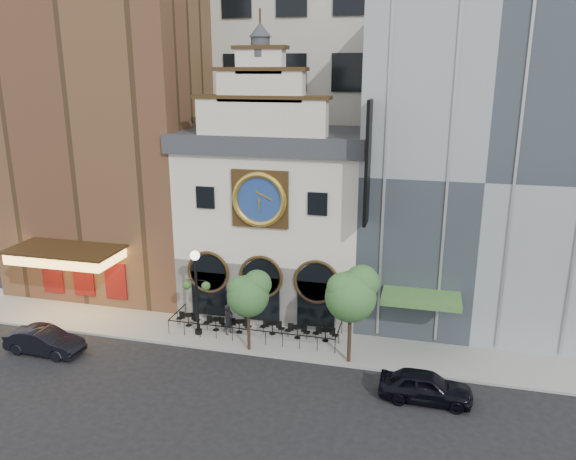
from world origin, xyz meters
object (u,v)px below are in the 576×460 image
at_px(bistro_4, 297,331).
at_px(bistro_3, 272,327).
at_px(tree_left, 249,293).
at_px(tree_right, 352,293).
at_px(car_left, 45,341).
at_px(bistro_0, 188,319).
at_px(bistro_5, 325,334).
at_px(bistro_1, 216,323).
at_px(car_right, 426,386).
at_px(pedestrian, 229,319).
at_px(bistro_2, 239,326).
at_px(lamppost, 196,283).

bearing_deg(bistro_4, bistro_3, 175.29).
bearing_deg(bistro_4, tree_left, -139.22).
bearing_deg(tree_right, car_left, -169.72).
distance_m(bistro_0, tree_right, 11.63).
relative_size(bistro_3, tree_right, 0.28).
relative_size(bistro_4, tree_right, 0.28).
distance_m(bistro_0, car_left, 8.60).
bearing_deg(bistro_5, tree_left, -153.12).
height_order(bistro_1, car_right, car_right).
bearing_deg(pedestrian, bistro_5, -62.16).
xyz_separation_m(bistro_2, tree_left, (1.34, -1.94, 3.15)).
bearing_deg(car_right, bistro_3, 62.96).
bearing_deg(bistro_3, tree_left, -109.10).
distance_m(car_right, tree_right, 6.20).
bearing_deg(car_left, bistro_5, -69.43).
xyz_separation_m(car_right, lamppost, (-13.98, 3.86, 2.76)).
height_order(bistro_0, bistro_2, same).
height_order(bistro_2, tree_left, tree_left).
xyz_separation_m(pedestrian, tree_right, (7.89, -1.57, 3.23)).
xyz_separation_m(bistro_3, bistro_4, (1.65, -0.14, 0.00)).
distance_m(bistro_0, bistro_3, 5.63).
xyz_separation_m(bistro_0, bistro_1, (1.98, -0.18, 0.00)).
xyz_separation_m(bistro_0, pedestrian, (2.94, -0.43, 0.50)).
bearing_deg(bistro_1, pedestrian, -14.65).
bearing_deg(tree_right, bistro_0, 169.53).
bearing_deg(tree_right, bistro_5, 130.84).
relative_size(lamppost, tree_right, 0.96).
xyz_separation_m(bistro_4, bistro_5, (1.76, 0.04, 0.00)).
distance_m(bistro_5, car_left, 16.73).
distance_m(bistro_2, lamppost, 3.90).
bearing_deg(car_left, tree_left, -72.71).
bearing_deg(lamppost, bistro_1, 32.39).
distance_m(bistro_4, tree_left, 4.48).
bearing_deg(car_right, pedestrian, 70.89).
xyz_separation_m(bistro_0, tree_left, (4.86, -2.05, 3.15)).
relative_size(bistro_2, bistro_5, 1.00).
height_order(bistro_1, car_left, car_left).
relative_size(pedestrian, tree_left, 0.39).
xyz_separation_m(bistro_0, bistro_4, (7.28, 0.03, 0.00)).
bearing_deg(tree_left, bistro_4, 40.78).
xyz_separation_m(bistro_5, car_right, (6.04, -4.86, 0.18)).
distance_m(bistro_3, bistro_5, 3.41).
bearing_deg(car_left, bistro_0, -50.52).
distance_m(bistro_2, pedestrian, 0.83).
height_order(bistro_5, tree_left, tree_left).
bearing_deg(car_left, car_right, -86.72).
distance_m(bistro_3, car_right, 10.67).
bearing_deg(bistro_2, bistro_1, -177.44).
bearing_deg(car_right, bistro_5, 51.84).
relative_size(car_left, lamppost, 0.85).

